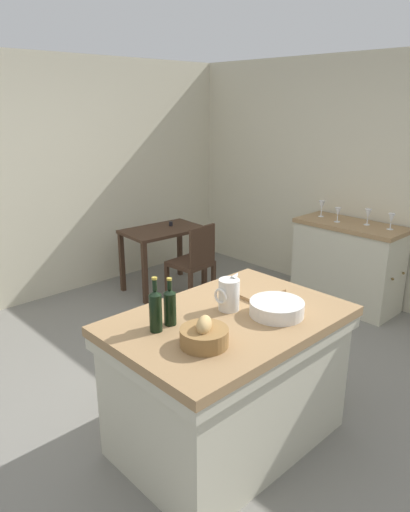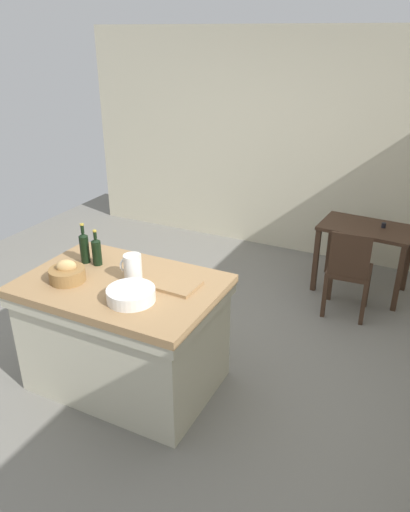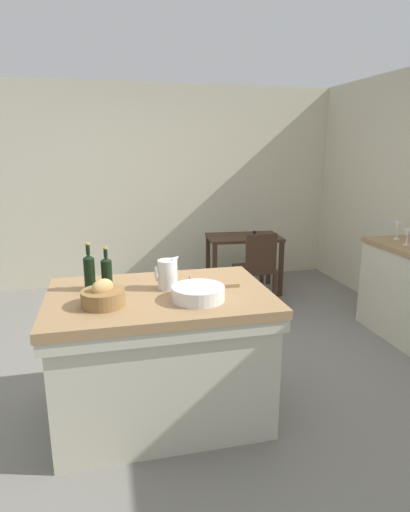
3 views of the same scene
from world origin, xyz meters
The scene contains 11 objects.
ground_plane centered at (0.00, 0.00, 0.00)m, with size 6.76×6.76×0.00m, color slate.
wall_back centered at (0.00, 2.60, 1.30)m, with size 5.32×0.12×2.60m, color beige.
island_table centered at (-0.23, -0.51, 0.48)m, with size 1.43×0.97×0.89m.
writing_desk centered at (1.12, 1.83, 0.61)m, with size 0.94×0.62×0.78m.
wooden_chair centered at (1.09, 1.26, 0.48)m, with size 0.43×0.43×0.89m.
pitcher centered at (-0.17, -0.44, 0.99)m, with size 0.17×0.13×0.24m.
wash_bowl centered at (-0.01, -0.69, 0.93)m, with size 0.33×0.33×0.09m, color silver.
bread_basket centered at (-0.58, -0.66, 0.95)m, with size 0.26×0.26×0.17m.
cutting_board centered at (0.16, -0.39, 0.90)m, with size 0.31×0.25×0.02m, color #99754C.
wine_bottle_dark centered at (-0.56, -0.35, 1.01)m, with size 0.07×0.07×0.29m.
wine_bottle_amber centered at (-0.67, -0.36, 1.02)m, with size 0.07×0.07×0.32m.
Camera 2 is at (1.69, -3.01, 2.54)m, focal length 34.11 mm.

